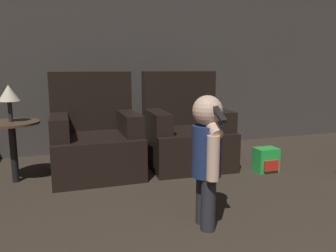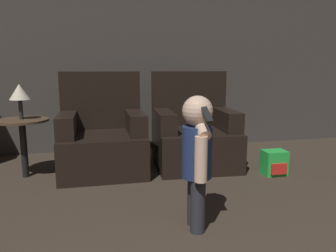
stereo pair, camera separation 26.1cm
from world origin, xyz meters
TOP-DOWN VIEW (x-y plane):
  - wall_back at (0.00, 4.50)m, footprint 8.40×0.05m
  - armchair_left at (-0.65, 3.66)m, footprint 0.81×0.79m
  - armchair_right at (0.28, 3.66)m, footprint 0.84×0.83m
  - person_toddler at (-0.10, 2.30)m, footprint 0.19×0.33m
  - toy_backpack at (0.94, 3.16)m, footprint 0.22×0.18m
  - side_table at (-1.37, 3.59)m, footprint 0.47×0.47m
  - lamp at (-1.37, 3.59)m, footprint 0.18×0.18m

SIDE VIEW (x-z plane):
  - toy_backpack at x=0.94m, z-range 0.00..0.23m
  - armchair_left at x=-0.65m, z-range -0.16..0.81m
  - armchair_right at x=0.28m, z-range -0.16..0.81m
  - side_table at x=-1.37m, z-range 0.18..0.73m
  - person_toddler at x=-0.10m, z-range 0.08..0.92m
  - lamp at x=-1.37m, z-range 0.63..0.95m
  - wall_back at x=0.00m, z-range 0.00..2.60m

